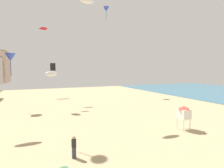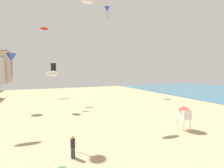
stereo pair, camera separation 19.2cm
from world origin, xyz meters
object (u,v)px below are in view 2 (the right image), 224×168
(kite_white_parafoil, at_px, (52,74))
(kite_blue_delta_2, at_px, (107,9))
(kite_flyer, at_px, (73,145))
(kite_black_box, at_px, (53,67))
(lifeguard_stand, at_px, (184,113))
(kite_red_parafoil, at_px, (44,29))
(kite_blue_delta, at_px, (11,57))
(kite_white_parafoil_2, at_px, (86,0))

(kite_white_parafoil, bearing_deg, kite_blue_delta_2, 1.34)
(kite_flyer, xyz_separation_m, kite_blue_delta_2, (14.83, 30.39, 21.23))
(kite_white_parafoil, height_order, kite_blue_delta_2, kite_blue_delta_2)
(kite_blue_delta_2, bearing_deg, kite_black_box, -136.15)
(lifeguard_stand, relative_size, kite_red_parafoil, 1.84)
(kite_blue_delta, bearing_deg, kite_black_box, -26.10)
(kite_flyer, distance_m, kite_red_parafoil, 25.16)
(kite_red_parafoil, distance_m, kite_white_parafoil_2, 13.43)
(kite_flyer, xyz_separation_m, kite_red_parafoil, (-0.88, 21.60, 12.87))
(kite_red_parafoil, relative_size, kite_white_parafoil_2, 0.71)
(kite_red_parafoil, xyz_separation_m, kite_blue_delta, (-5.03, -2.40, -5.45))
(kite_white_parafoil, xyz_separation_m, kite_white_parafoil_2, (2.64, -21.12, 9.24))
(kite_black_box, distance_m, kite_blue_delta_2, 25.51)
(lifeguard_stand, distance_m, kite_white_parafoil_2, 17.20)
(kite_red_parafoil, bearing_deg, kite_black_box, -79.56)
(lifeguard_stand, distance_m, kite_black_box, 19.69)
(kite_black_box, xyz_separation_m, kite_white_parafoil_2, (3.44, -7.30, 7.93))
(kite_black_box, distance_m, kite_white_parafoil_2, 11.31)
(kite_blue_delta, bearing_deg, kite_red_parafoil, 25.56)
(kite_blue_delta_2, bearing_deg, kite_white_parafoil, -178.66)
(kite_white_parafoil_2, bearing_deg, kite_black_box, 115.23)
(kite_flyer, bearing_deg, kite_white_parafoil_2, -156.92)
(kite_red_parafoil, xyz_separation_m, kite_white_parafoil, (1.79, 8.47, -8.26))
(kite_flyer, relative_size, lifeguard_stand, 0.64)
(kite_flyer, relative_size, kite_black_box, 1.41)
(kite_white_parafoil_2, bearing_deg, lifeguard_stand, -42.83)
(kite_blue_delta_2, bearing_deg, kite_blue_delta, -151.62)
(kite_white_parafoil_2, bearing_deg, kite_flyer, -111.60)
(kite_black_box, height_order, kite_white_parafoil_2, kite_white_parafoil_2)
(kite_blue_delta, distance_m, kite_black_box, 6.86)
(kite_flyer, relative_size, kite_white_parafoil, 0.59)
(kite_white_parafoil, relative_size, kite_black_box, 2.41)
(lifeguard_stand, bearing_deg, kite_blue_delta_2, 91.04)
(kite_red_parafoil, relative_size, kite_blue_delta, 0.39)
(lifeguard_stand, distance_m, kite_blue_delta_2, 35.64)
(lifeguard_stand, height_order, kite_white_parafoil, kite_white_parafoil)
(kite_flyer, distance_m, kite_white_parafoil_2, 16.88)
(kite_blue_delta_2, bearing_deg, kite_flyer, -116.01)
(kite_blue_delta_2, bearing_deg, kite_white_parafoil_2, -117.75)
(lifeguard_stand, xyz_separation_m, kite_blue_delta_2, (2.98, 29.14, 20.31))
(kite_red_parafoil, height_order, kite_blue_delta, kite_red_parafoil)
(kite_black_box, bearing_deg, kite_flyer, -90.37)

